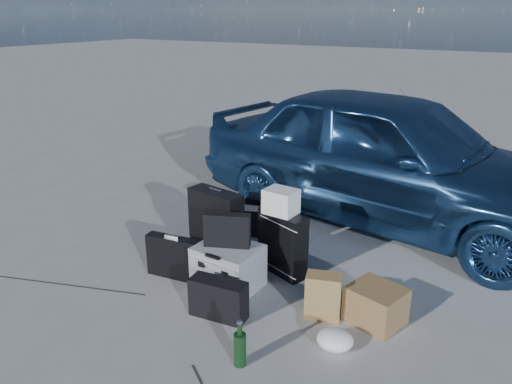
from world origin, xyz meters
TOP-DOWN VIEW (x-y plane):
  - ground at (0.00, 0.00)m, footprint 60.00×60.00m
  - car at (0.57, 2.48)m, footprint 4.68×2.47m
  - pelican_case at (-0.13, 0.27)m, footprint 0.55×0.46m
  - laptop_bag at (-0.14, 0.28)m, footprint 0.40×0.24m
  - briefcase at (-0.65, 0.15)m, footprint 0.52×0.18m
  - suitcase_left at (-0.50, 0.63)m, footprint 0.57×0.28m
  - suitcase_right at (0.16, 0.74)m, footprint 0.53×0.34m
  - white_carton at (0.14, 0.72)m, footprint 0.29×0.24m
  - duffel_bag at (-0.42, 1.38)m, footprint 0.62×0.30m
  - flat_box_white at (-0.43, 1.40)m, footprint 0.43×0.38m
  - flat_box_black at (-0.43, 1.38)m, footprint 0.35×0.28m
  - kraft_bag at (0.77, 0.26)m, footprint 0.31×0.24m
  - cardboard_box at (1.16, 0.41)m, footprint 0.47×0.44m
  - plastic_bag at (1.02, -0.07)m, footprint 0.31×0.28m
  - messenger_bag at (0.06, -0.16)m, footprint 0.47×0.22m
  - green_bottle at (0.52, -0.56)m, footprint 0.11×0.11m

SIDE VIEW (x-z plane):
  - ground at x=0.00m, z-range 0.00..0.00m
  - plastic_bag at x=1.02m, z-range 0.00..0.15m
  - cardboard_box at x=1.16m, z-range 0.00..0.30m
  - duffel_bag at x=-0.42m, z-range 0.00..0.30m
  - messenger_bag at x=0.06m, z-range 0.00..0.32m
  - green_bottle at x=0.52m, z-range 0.00..0.34m
  - kraft_bag at x=0.77m, z-range 0.00..0.37m
  - pelican_case at x=-0.13m, z-range 0.00..0.39m
  - briefcase at x=-0.65m, z-range 0.00..0.39m
  - suitcase_right at x=0.16m, z-range 0.00..0.60m
  - flat_box_white at x=-0.43m, z-range 0.30..0.36m
  - suitcase_left at x=-0.50m, z-range 0.00..0.72m
  - flat_box_black at x=-0.43m, z-range 0.36..0.43m
  - laptop_bag at x=-0.14m, z-range 0.39..0.69m
  - white_carton at x=0.14m, z-range 0.60..0.82m
  - car at x=0.57m, z-range 0.00..1.52m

